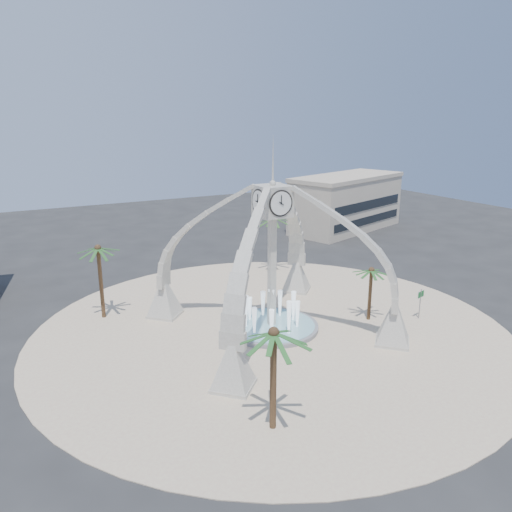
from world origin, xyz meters
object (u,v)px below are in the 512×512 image
palm_south (274,334)px  street_sign (421,298)px  fountain (271,326)px  palm_north (274,219)px  clock_tower (272,256)px  palm_west (98,249)px  palm_east (372,271)px

palm_south → street_sign: (19.74, 7.78, -3.99)m
palm_south → street_sign: size_ratio=2.45×
fountain → street_sign: size_ratio=2.87×
palm_north → street_sign: palm_north is taller
clock_tower → palm_north: size_ratio=2.52×
fountain → palm_south: bearing=-119.9°
fountain → palm_west: 16.46m
street_sign → palm_south: bearing=-172.4°
street_sign → fountain: bearing=147.0°
palm_west → palm_south: palm_west is taller
palm_north → palm_south: 30.54m
fountain → palm_west: palm_west is taller
clock_tower → palm_west: (-12.06, 9.38, -0.10)m
palm_north → palm_west: bearing=-166.9°
fountain → palm_north: bearing=59.1°
palm_north → street_sign: bearing=-77.0°
clock_tower → palm_north: clock_tower is taller
palm_east → palm_north: size_ratio=0.74×
palm_west → fountain: bearing=-37.9°
fountain → palm_east: 9.93m
palm_north → palm_east: bearing=-89.5°
fountain → street_sign: (12.74, -4.40, 1.70)m
palm_west → street_sign: bearing=-29.0°
palm_east → street_sign: bearing=-25.5°
street_sign → palm_east: bearing=140.6°
fountain → palm_north: (8.47, 14.16, 5.97)m
clock_tower → palm_west: bearing=142.1°
clock_tower → street_sign: (12.74, -4.40, -4.50)m
palm_south → clock_tower: bearing=60.1°
fountain → palm_east: (8.61, -2.43, 4.31)m
palm_west → palm_north: palm_west is taller
palm_west → street_sign: (24.81, -13.78, -4.40)m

